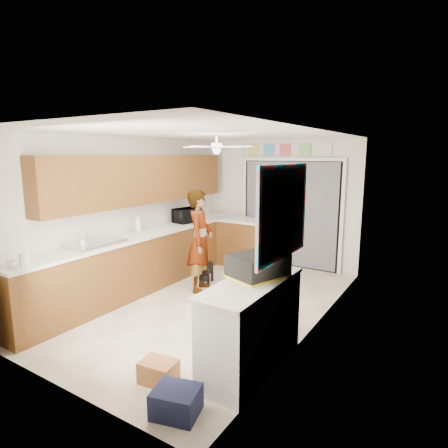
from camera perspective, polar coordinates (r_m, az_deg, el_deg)
The scene contains 41 objects.
floor at distance 5.80m, azimuth -2.15°, elevation -11.86°, with size 5.00×5.00×0.00m, color beige.
ceiling at distance 5.37m, azimuth -2.34°, elevation 13.62°, with size 5.00×5.00×0.00m, color white.
wall_back at distance 7.62m, azimuth 8.46°, elevation 3.20°, with size 3.20×3.20×0.00m, color silver.
wall_front at distance 3.72m, azimuth -24.67°, elevation -5.45°, with size 3.20×3.20×0.00m, color silver.
wall_left at distance 6.48m, azimuth -14.01°, elevation 1.71°, with size 5.00×5.00×0.00m, color silver.
wall_right at distance 4.75m, azimuth 13.91°, elevation -1.46°, with size 5.00×5.00×0.00m, color silver.
left_base_cabinets at distance 6.44m, azimuth -11.83°, elevation -5.55°, with size 0.60×4.80×0.90m, color brown.
left_countertop at distance 6.32m, azimuth -11.92°, elevation -1.47°, with size 0.62×4.80×0.04m, color white.
upper_cabinets at distance 6.44m, azimuth -11.95°, elevation 6.67°, with size 0.32×4.00×0.80m, color brown.
sink_basin at distance 5.66m, azimuth -18.98°, elevation -2.87°, with size 0.50×0.76×0.06m, color silver.
faucet at distance 5.78m, azimuth -20.23°, elevation -1.70°, with size 0.03×0.03×0.22m, color silver.
peninsula_base at distance 7.54m, azimuth 3.27°, elevation -2.96°, with size 1.00×0.60×0.90m, color brown.
peninsula_top at distance 7.44m, azimuth 3.31°, elevation 0.56°, with size 1.04×0.64×0.04m, color white.
back_opening_recess at distance 7.52m, azimuth 10.07°, elevation 1.52°, with size 2.00×0.06×2.10m, color black.
curtain_panel at distance 7.49m, azimuth 9.95°, elevation 1.48°, with size 1.90×0.03×2.05m, color slate.
door_trim_left at distance 7.93m, azimuth 3.15°, elevation 2.13°, with size 0.06×0.04×2.10m, color white.
door_trim_right at distance 7.18m, azimuth 17.53°, elevation 0.76°, with size 0.06×0.04×2.10m, color white.
door_trim_head at distance 7.40m, azimuth 10.25°, elevation 9.69°, with size 2.10×0.04×0.06m, color white.
header_frame_0 at distance 7.79m, azimuth 4.47°, elevation 11.19°, with size 0.22×0.02×0.22m, color #CFCA45.
header_frame_1 at distance 7.63m, azimuth 6.83°, elevation 11.16°, with size 0.22×0.02×0.22m, color #4E98D1.
header_frame_2 at distance 7.49m, azimuth 9.30°, elevation 11.11°, with size 0.22×0.02×0.22m, color #D7505A.
header_frame_3 at distance 7.34m, azimuth 12.22°, elevation 11.02°, with size 0.22×0.02×0.22m, color #7BC06D.
header_frame_4 at distance 7.21m, azimuth 15.26°, elevation 10.90°, with size 0.22×0.02×0.22m, color silver.
route66_sign at distance 7.96m, azimuth 2.19°, elevation 11.20°, with size 0.22×0.02×0.26m, color silver.
right_counter_base at distance 4.04m, azimuth 4.27°, elevation -15.35°, with size 0.50×1.40×0.90m, color white.
right_counter_top at distance 3.86m, azimuth 4.23°, elevation -9.04°, with size 0.54×1.44×0.04m, color white.
abstract_painting at distance 3.76m, azimuth 9.05°, elevation 1.81°, with size 0.03×1.15×0.95m, color #FB5C7C.
ceiling_fan at distance 5.53m, azimuth -1.13°, elevation 11.68°, with size 1.14×1.14×0.24m, color white.
microwave at distance 7.11m, azimuth -5.68°, elevation 1.32°, with size 0.49×0.33×0.27m, color black.
soap_bottle at distance 6.36m, azimuth -12.99°, elevation 0.15°, with size 0.12×0.12×0.30m, color silver.
cup at distance 4.90m, azimuth -29.66°, elevation -5.40°, with size 0.11×0.11×0.08m, color white.
jar_a at distance 4.93m, azimuth -28.15°, elevation -4.81°, with size 0.10×0.10×0.15m, color silver.
jar_b at distance 5.52m, azimuth -20.71°, elevation -2.86°, with size 0.08×0.08×0.11m, color silver.
suitcase at distance 3.98m, azimuth 5.21°, elevation -6.31°, with size 0.43×0.57×0.25m, color black.
suitcase_rim at distance 4.01m, azimuth 5.19°, elevation -7.81°, with size 0.44×0.58×0.02m, color yellow.
suitcase_lid at distance 4.17m, azimuth 7.09°, elevation -2.01°, with size 0.42×0.03×0.50m, color black.
cardboard_box at distance 4.01m, azimuth -9.95°, elevation -21.27°, with size 0.35×0.26×0.22m, color #9F5D32.
navy_crate at distance 3.59m, azimuth -7.29°, elevation -25.26°, with size 0.39×0.32×0.24m, color #161B39.
cabinet_door_panel at distance 5.52m, azimuth 4.54°, elevation -9.31°, with size 0.45×0.03×0.68m, color brown.
man at distance 6.08m, azimuth -3.65°, elevation -2.57°, with size 0.61×0.40×1.66m, color white.
dog at distance 6.56m, azimuth -2.62°, elevation -7.39°, with size 0.21×0.49×0.38m, color black.
Camera 1 is at (3.03, -4.42, 2.22)m, focal length 30.00 mm.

